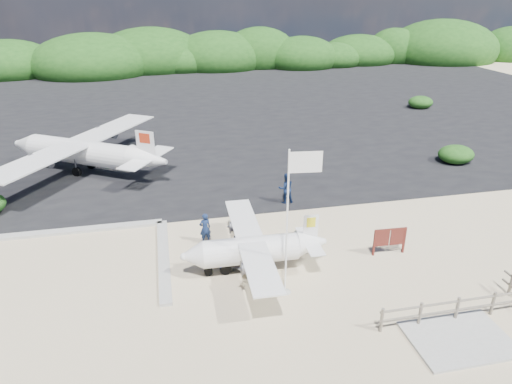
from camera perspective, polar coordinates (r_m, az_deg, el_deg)
ground at (r=20.57m, az=1.41°, el=-9.14°), size 160.00×160.00×0.00m
asphalt_apron at (r=48.22m, az=-6.95°, el=10.47°), size 90.00×50.00×0.04m
lagoon at (r=21.99m, az=-23.37°, el=-8.99°), size 9.00×7.00×0.40m
walkway_pad at (r=18.27m, az=24.02°, el=-16.56°), size 3.50×2.50×0.10m
vegetation_band at (r=72.70m, az=-8.95°, el=14.97°), size 124.00×8.00×4.40m
fence at (r=19.13m, az=23.57°, el=-14.42°), size 6.40×2.00×1.10m
baggage_cart at (r=20.49m, az=-1.44°, el=-9.29°), size 2.51×1.56×1.20m
flagpole at (r=19.01m, az=3.63°, el=-12.34°), size 1.27×0.64×6.11m
signboard at (r=22.24m, az=16.13°, el=-7.42°), size 1.65×0.22×1.36m
crew_a at (r=22.02m, az=-6.38°, el=-4.52°), size 0.64×0.49×1.56m
crew_b at (r=25.90m, az=3.75°, el=0.48°), size 0.89×0.69×1.82m
aircraft_large at (r=47.11m, az=17.44°, el=9.21°), size 19.69×19.69×4.28m
aircraft_small at (r=50.75m, az=-20.35°, el=9.84°), size 6.73×6.73×2.36m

